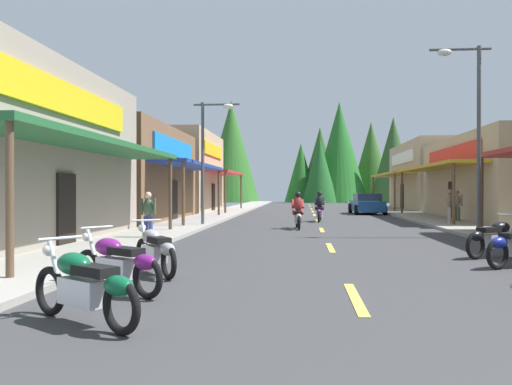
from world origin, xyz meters
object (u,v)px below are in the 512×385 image
object	(u,v)px
streetlamp_right	(470,114)
streetlamp_left	(210,144)
motorcycle_parked_left_0	(84,285)
motorcycle_parked_left_2	(155,249)
parked_car_curbside	(367,204)
pedestrian_browsing	(449,205)
pedestrian_waiting	(457,204)
pedestrian_by_shop	(148,213)
rider_cruising_trailing	(320,209)
rider_cruising_lead	(298,213)
motorcycle_parked_left_1	(117,262)
motorcycle_parked_right_5	(495,237)

from	to	relation	value
streetlamp_right	streetlamp_left	bearing A→B (deg)	154.60
motorcycle_parked_left_0	motorcycle_parked_left_2	xyz separation A→B (m)	(-0.21, 3.85, 0.00)
streetlamp_left	parked_car_curbside	distance (m)	16.02
pedestrian_browsing	pedestrian_waiting	size ratio (longest dim) A/B	1.03
motorcycle_parked_left_0	pedestrian_by_shop	size ratio (longest dim) A/B	1.16
rider_cruising_trailing	pedestrian_by_shop	size ratio (longest dim) A/B	1.36
rider_cruising_lead	pedestrian_browsing	world-z (taller)	pedestrian_browsing
motorcycle_parked_left_0	pedestrian_browsing	distance (m)	20.84
motorcycle_parked_left_1	pedestrian_by_shop	bearing A→B (deg)	-43.48
rider_cruising_trailing	pedestrian_waiting	size ratio (longest dim) A/B	1.33
pedestrian_waiting	parked_car_curbside	world-z (taller)	pedestrian_waiting
motorcycle_parked_right_5	rider_cruising_trailing	xyz separation A→B (m)	(-3.74, 14.20, 0.17)
motorcycle_parked_right_5	parked_car_curbside	size ratio (longest dim) A/B	0.41
motorcycle_parked_right_5	rider_cruising_lead	distance (m)	10.21
rider_cruising_lead	parked_car_curbside	bearing A→B (deg)	-21.30
streetlamp_right	motorcycle_parked_left_2	size ratio (longest dim) A/B	3.61
streetlamp_right	motorcycle_parked_left_1	world-z (taller)	streetlamp_right
streetlamp_left	motorcycle_parked_left_1	size ratio (longest dim) A/B	2.99
streetlamp_left	motorcycle_parked_left_1	bearing A→B (deg)	-85.59
streetlamp_right	motorcycle_parked_left_1	xyz separation A→B (m)	(-8.61, -10.49, -3.73)
motorcycle_parked_right_5	parked_car_curbside	bearing A→B (deg)	55.17
motorcycle_parked_left_0	parked_car_curbside	distance (m)	31.15
pedestrian_by_shop	parked_car_curbside	world-z (taller)	pedestrian_by_shop
motorcycle_parked_right_5	motorcycle_parked_left_0	bearing A→B (deg)	-171.26
motorcycle_parked_left_1	rider_cruising_trailing	xyz separation A→B (m)	(3.80, 19.29, 0.17)
parked_car_curbside	motorcycle_parked_left_0	bearing A→B (deg)	164.41
motorcycle_parked_right_5	pedestrian_waiting	world-z (taller)	pedestrian_waiting
motorcycle_parked_left_0	pedestrian_waiting	bearing A→B (deg)	-82.36
streetlamp_left	rider_cruising_lead	bearing A→B (deg)	-14.81
streetlamp_left	pedestrian_waiting	xyz separation A→B (m)	(11.56, 3.19, -2.72)
streetlamp_right	rider_cruising_trailing	distance (m)	10.64
streetlamp_left	motorcycle_parked_left_0	distance (m)	17.43
motorcycle_parked_left_2	pedestrian_waiting	distance (m)	19.40
streetlamp_right	pedestrian_waiting	distance (m)	8.67
streetlamp_left	motorcycle_parked_left_0	bearing A→B (deg)	-85.13
streetlamp_right	parked_car_curbside	bearing A→B (deg)	94.17
rider_cruising_lead	pedestrian_by_shop	world-z (taller)	pedestrian_by_shop
motorcycle_parked_left_1	rider_cruising_lead	xyz separation A→B (m)	(2.73, 14.10, 0.17)
rider_cruising_lead	parked_car_curbside	world-z (taller)	rider_cruising_lead
motorcycle_parked_left_2	pedestrian_by_shop	size ratio (longest dim) A/B	1.15
motorcycle_parked_left_1	motorcycle_parked_left_2	size ratio (longest dim) A/B	1.02
motorcycle_parked_left_1	motorcycle_parked_left_2	distance (m)	1.90
pedestrian_by_shop	pedestrian_browsing	size ratio (longest dim) A/B	0.94
pedestrian_by_shop	parked_car_curbside	size ratio (longest dim) A/B	0.36
pedestrian_waiting	motorcycle_parked_left_0	bearing A→B (deg)	-161.08
motorcycle_parked_left_2	rider_cruising_lead	bearing A→B (deg)	-47.38
motorcycle_parked_left_1	parked_car_curbside	xyz separation A→B (m)	(7.30, 28.41, 0.20)
pedestrian_waiting	streetlamp_right	bearing A→B (deg)	-147.43
pedestrian_by_shop	pedestrian_waiting	distance (m)	15.82
rider_cruising_trailing	parked_car_curbside	distance (m)	9.76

